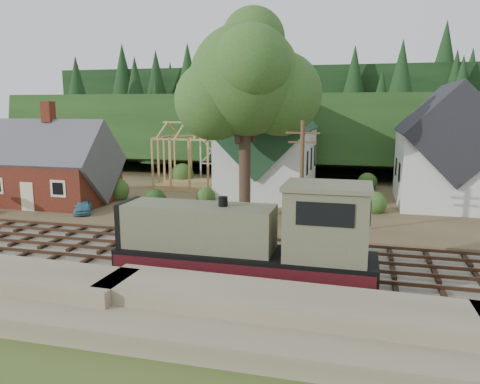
# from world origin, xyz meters

# --- Properties ---
(ground) EXTENTS (140.00, 140.00, 0.00)m
(ground) POSITION_xyz_m (0.00, 0.00, 0.00)
(ground) COLOR #384C1E
(ground) RESTS_ON ground
(embankment) EXTENTS (64.00, 5.00, 1.60)m
(embankment) POSITION_xyz_m (0.00, -8.50, 0.00)
(embankment) COLOR #7F7259
(embankment) RESTS_ON ground
(railroad_bed) EXTENTS (64.00, 11.00, 0.16)m
(railroad_bed) POSITION_xyz_m (0.00, 0.00, 0.08)
(railroad_bed) COLOR #726B5B
(railroad_bed) RESTS_ON ground
(village_flat) EXTENTS (64.00, 26.00, 0.30)m
(village_flat) POSITION_xyz_m (0.00, 18.00, 0.15)
(village_flat) COLOR brown
(village_flat) RESTS_ON ground
(hillside) EXTENTS (70.00, 28.96, 12.74)m
(hillside) POSITION_xyz_m (0.00, 42.00, 0.00)
(hillside) COLOR #1E3F19
(hillside) RESTS_ON ground
(ridge) EXTENTS (80.00, 20.00, 12.00)m
(ridge) POSITION_xyz_m (0.00, 58.00, 0.00)
(ridge) COLOR black
(ridge) RESTS_ON ground
(depot) EXTENTS (10.80, 7.41, 9.00)m
(depot) POSITION_xyz_m (-16.00, 11.00, 3.21)
(depot) COLOR #501B12
(depot) RESTS_ON village_flat
(church) EXTENTS (8.40, 15.17, 13.00)m
(church) POSITION_xyz_m (2.00, 19.68, 5.18)
(church) COLOR silver
(church) RESTS_ON village_flat
(farmhouse) EXTENTS (8.40, 10.80, 10.60)m
(farmhouse) POSITION_xyz_m (18.00, 19.00, 4.87)
(farmhouse) COLOR silver
(farmhouse) RESTS_ON village_flat
(timber_frame) EXTENTS (8.20, 6.20, 6.99)m
(timber_frame) POSITION_xyz_m (-6.00, 22.00, 3.27)
(timber_frame) COLOR tan
(timber_frame) RESTS_ON village_flat
(lattice_tower) EXTENTS (3.20, 3.20, 12.12)m
(lattice_tower) POSITION_xyz_m (-6.00, 28.00, 10.03)
(lattice_tower) COLOR silver
(lattice_tower) RESTS_ON village_flat
(big_tree) EXTENTS (10.90, 8.40, 14.70)m
(big_tree) POSITION_xyz_m (2.17, 10.08, 10.22)
(big_tree) COLOR #38281E
(big_tree) RESTS_ON village_flat
(telegraph_pole_near) EXTENTS (2.20, 0.28, 8.00)m
(telegraph_pole_near) POSITION_xyz_m (7.00, 5.20, 4.25)
(telegraph_pole_near) COLOR #4C331E
(telegraph_pole_near) RESTS_ON ground
(locomotive) EXTENTS (12.88, 3.22, 5.13)m
(locomotive) POSITION_xyz_m (5.65, -3.00, 2.25)
(locomotive) COLOR black
(locomotive) RESTS_ON railroad_bed
(car_blue) EXTENTS (2.60, 3.40, 1.08)m
(car_blue) POSITION_xyz_m (-11.04, 7.86, 0.84)
(car_blue) COLOR #569DB9
(car_blue) RESTS_ON village_flat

